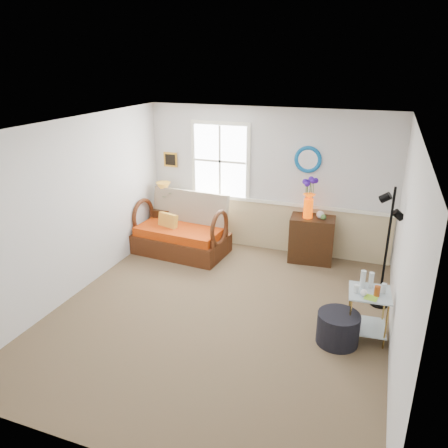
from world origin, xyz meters
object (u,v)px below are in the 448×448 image
(lamp_stand, at_px, (165,224))
(floor_lamp, at_px, (387,249))
(cabinet, at_px, (312,239))
(ottoman, at_px, (338,328))
(side_table, at_px, (367,314))
(loveseat, at_px, (181,225))

(lamp_stand, distance_m, floor_lamp, 4.26)
(cabinet, bearing_deg, ottoman, -77.10)
(cabinet, relative_size, ottoman, 1.53)
(cabinet, bearing_deg, floor_lamp, -48.70)
(lamp_stand, xyz_separation_m, ottoman, (3.59, -2.28, -0.13))
(cabinet, height_order, side_table, cabinet)
(ottoman, bearing_deg, lamp_stand, 147.63)
(loveseat, distance_m, cabinet, 2.35)
(loveseat, bearing_deg, lamp_stand, 145.36)
(floor_lamp, bearing_deg, side_table, -88.91)
(loveseat, distance_m, side_table, 3.70)
(lamp_stand, distance_m, side_table, 4.41)
(side_table, bearing_deg, cabinet, 117.31)
(lamp_stand, height_order, cabinet, cabinet)
(side_table, bearing_deg, ottoman, -141.15)
(cabinet, distance_m, floor_lamp, 1.74)
(loveseat, height_order, ottoman, loveseat)
(lamp_stand, xyz_separation_m, floor_lamp, (4.07, -1.14, 0.56))
(loveseat, xyz_separation_m, cabinet, (2.30, 0.48, -0.13))
(floor_lamp, bearing_deg, cabinet, 146.81)
(side_table, bearing_deg, loveseat, 155.04)
(lamp_stand, height_order, floor_lamp, floor_lamp)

